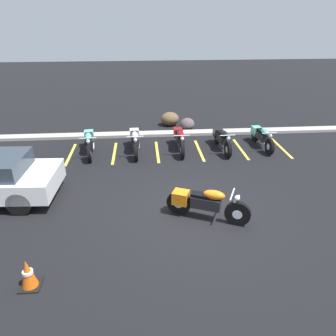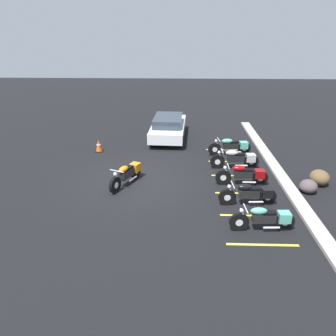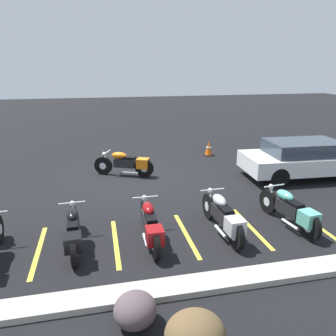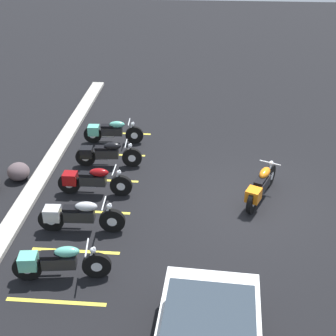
# 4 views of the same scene
# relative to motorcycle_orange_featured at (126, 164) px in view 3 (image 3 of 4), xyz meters

# --- Properties ---
(ground) EXTENTS (60.00, 60.00, 0.00)m
(ground) POSITION_rel_motorcycle_orange_featured_xyz_m (-0.17, 0.21, -0.45)
(ground) COLOR black
(motorcycle_orange_featured) EXTENTS (2.02, 1.05, 0.85)m
(motorcycle_orange_featured) POSITION_rel_motorcycle_orange_featured_xyz_m (0.00, 0.00, 0.00)
(motorcycle_orange_featured) COLOR black
(motorcycle_orange_featured) RESTS_ON ground
(parked_bike_0) EXTENTS (0.65, 2.12, 0.83)m
(parked_bike_0) POSITION_rel_motorcycle_orange_featured_xyz_m (-3.46, 4.65, -0.01)
(parked_bike_0) COLOR black
(parked_bike_0) RESTS_ON ground
(parked_bike_1) EXTENTS (0.61, 2.16, 0.85)m
(parked_bike_1) POSITION_rel_motorcycle_orange_featured_xyz_m (-1.76, 4.63, 0.00)
(parked_bike_1) COLOR black
(parked_bike_1) RESTS_ON ground
(parked_bike_2) EXTENTS (0.59, 2.09, 0.82)m
(parked_bike_2) POSITION_rel_motorcycle_orange_featured_xyz_m (-0.07, 4.67, -0.01)
(parked_bike_2) COLOR black
(parked_bike_2) RESTS_ON ground
(parked_bike_3) EXTENTS (0.58, 2.05, 0.81)m
(parked_bike_3) POSITION_rel_motorcycle_orange_featured_xyz_m (1.54, 4.59, -0.02)
(parked_bike_3) COLOR black
(parked_bike_3) RESTS_ON ground
(car_white) EXTENTS (4.39, 2.02, 1.29)m
(car_white) POSITION_rel_motorcycle_orange_featured_xyz_m (-6.00, 1.44, 0.23)
(car_white) COLOR black
(car_white) RESTS_ON ground
(concrete_curb) EXTENTS (18.00, 0.50, 0.12)m
(concrete_curb) POSITION_rel_motorcycle_orange_featured_xyz_m (-0.17, 6.36, -0.39)
(concrete_curb) COLOR #A8A399
(concrete_curb) RESTS_ON ground
(landscape_rock_0) EXTENTS (0.92, 0.91, 0.53)m
(landscape_rock_0) POSITION_rel_motorcycle_orange_featured_xyz_m (0.54, 6.98, -0.19)
(landscape_rock_0) COLOR #55464A
(landscape_rock_0) RESTS_ON ground
(landscape_rock_1) EXTENTS (0.85, 0.77, 0.62)m
(landscape_rock_1) POSITION_rel_motorcycle_orange_featured_xyz_m (-0.18, 7.66, -0.14)
(landscape_rock_1) COLOR brown
(landscape_rock_1) RESTS_ON ground
(traffic_cone) EXTENTS (0.40, 0.40, 0.62)m
(traffic_cone) POSITION_rel_motorcycle_orange_featured_xyz_m (-3.72, -2.02, -0.16)
(traffic_cone) COLOR black
(traffic_cone) RESTS_ON ground
(stall_line_0) EXTENTS (0.10, 2.10, 0.00)m
(stall_line_0) POSITION_rel_motorcycle_orange_featured_xyz_m (-4.16, 4.51, -0.45)
(stall_line_0) COLOR gold
(stall_line_0) RESTS_ON ground
(stall_line_1) EXTENTS (0.10, 2.10, 0.00)m
(stall_line_1) POSITION_rel_motorcycle_orange_featured_xyz_m (-2.55, 4.51, -0.45)
(stall_line_1) COLOR gold
(stall_line_1) RESTS_ON ground
(stall_line_2) EXTENTS (0.10, 2.10, 0.00)m
(stall_line_2) POSITION_rel_motorcycle_orange_featured_xyz_m (-0.93, 4.51, -0.45)
(stall_line_2) COLOR gold
(stall_line_2) RESTS_ON ground
(stall_line_3) EXTENTS (0.10, 2.10, 0.00)m
(stall_line_3) POSITION_rel_motorcycle_orange_featured_xyz_m (0.68, 4.51, -0.45)
(stall_line_3) COLOR gold
(stall_line_3) RESTS_ON ground
(stall_line_4) EXTENTS (0.10, 2.10, 0.00)m
(stall_line_4) POSITION_rel_motorcycle_orange_featured_xyz_m (2.29, 4.51, -0.45)
(stall_line_4) COLOR gold
(stall_line_4) RESTS_ON ground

